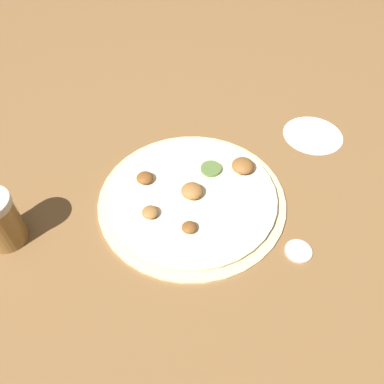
{
  "coord_description": "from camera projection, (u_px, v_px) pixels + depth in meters",
  "views": [
    {
      "loc": [
        0.31,
        -0.26,
        0.48
      ],
      "look_at": [
        0.0,
        0.0,
        0.02
      ],
      "focal_mm": 35.0,
      "sensor_mm": 36.0,
      "label": 1
    }
  ],
  "objects": [
    {
      "name": "loose_cap",
      "position": [
        299.0,
        251.0,
        0.56
      ],
      "size": [
        0.04,
        0.04,
        0.01
      ],
      "color": "beige",
      "rests_on": "ground_plane"
    },
    {
      "name": "ground_plane",
      "position": [
        192.0,
        199.0,
        0.63
      ],
      "size": [
        3.0,
        3.0,
        0.0
      ],
      "primitive_type": "plane",
      "color": "brown"
    },
    {
      "name": "flour_patch",
      "position": [
        313.0,
        135.0,
        0.73
      ],
      "size": [
        0.12,
        0.12,
        0.0
      ],
      "color": "white",
      "rests_on": "ground_plane"
    },
    {
      "name": "pizza",
      "position": [
        193.0,
        196.0,
        0.62
      ],
      "size": [
        0.31,
        0.31,
        0.03
      ],
      "color": "beige",
      "rests_on": "ground_plane"
    }
  ]
}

